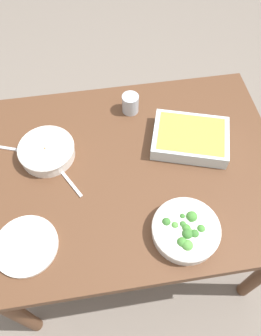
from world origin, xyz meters
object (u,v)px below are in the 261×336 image
(stew_bowl, at_px, (47,151))
(side_plate, at_px, (26,246))
(drink_cup, at_px, (130,104))
(baking_dish, at_px, (190,138))
(fork_on_table, at_px, (5,148))
(spoon_by_stew, at_px, (65,176))
(broccoli_bowl, at_px, (186,230))

(stew_bowl, distance_m, side_plate, 0.38)
(stew_bowl, relative_size, drink_cup, 2.62)
(side_plate, bearing_deg, baking_dish, 27.42)
(side_plate, distance_m, fork_on_table, 0.44)
(drink_cup, relative_size, spoon_by_stew, 0.53)
(baking_dish, bearing_deg, stew_bowl, 177.40)
(stew_bowl, distance_m, baking_dish, 0.58)
(side_plate, relative_size, spoon_by_stew, 1.36)
(broccoli_bowl, height_order, side_plate, broccoli_bowl)
(broccoli_bowl, bearing_deg, side_plate, 175.82)
(stew_bowl, height_order, spoon_by_stew, stew_bowl)
(broccoli_bowl, xyz_separation_m, side_plate, (-0.55, 0.04, -0.02))
(baking_dish, bearing_deg, spoon_by_stew, -170.80)
(baking_dish, height_order, spoon_by_stew, baking_dish)
(stew_bowl, bearing_deg, spoon_by_stew, -60.64)
(drink_cup, bearing_deg, spoon_by_stew, -135.56)
(drink_cup, relative_size, side_plate, 0.39)
(broccoli_bowl, bearing_deg, drink_cup, 99.35)
(drink_cup, distance_m, side_plate, 0.71)
(side_plate, relative_size, fork_on_table, 1.27)
(drink_cup, height_order, spoon_by_stew, drink_cup)
(stew_bowl, bearing_deg, side_plate, -102.89)
(spoon_by_stew, bearing_deg, broccoli_bowl, -36.79)
(stew_bowl, bearing_deg, fork_on_table, 160.23)
(stew_bowl, relative_size, spoon_by_stew, 1.38)
(spoon_by_stew, bearing_deg, drink_cup, 44.44)
(side_plate, xyz_separation_m, fork_on_table, (-0.09, 0.43, -0.00))
(baking_dish, bearing_deg, broccoli_bowl, -106.62)
(stew_bowl, xyz_separation_m, drink_cup, (0.36, 0.19, 0.01))
(fork_on_table, bearing_deg, baking_dish, -6.71)
(broccoli_bowl, distance_m, drink_cup, 0.60)
(side_plate, bearing_deg, fork_on_table, 101.56)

